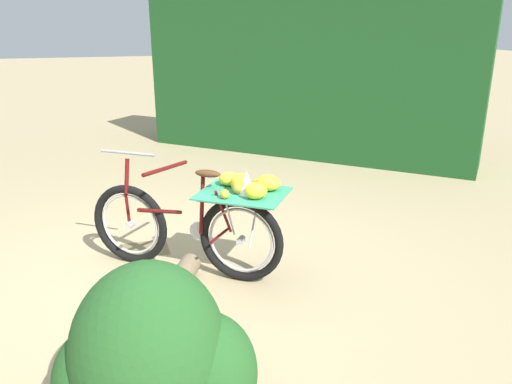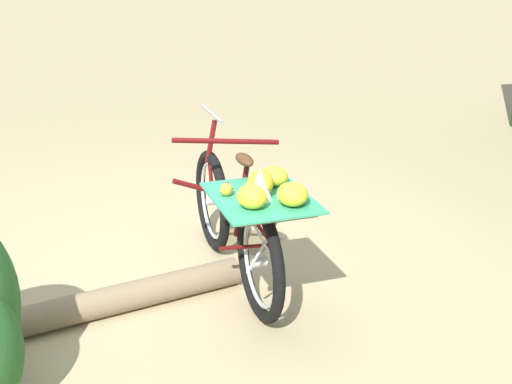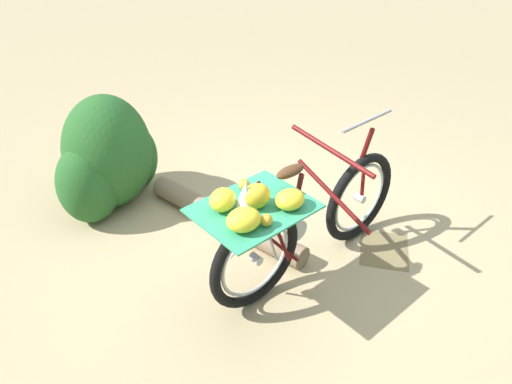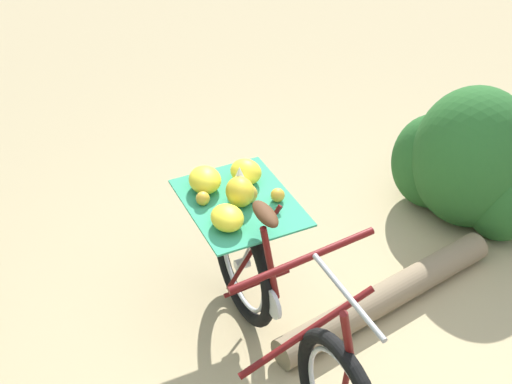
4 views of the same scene
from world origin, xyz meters
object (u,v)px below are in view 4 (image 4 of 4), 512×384
object	(u,v)px
bicycle	(273,292)
shrub_cluster	(469,165)
fallen_log	(387,296)
path_stone	(444,198)

from	to	relation	value
bicycle	shrub_cluster	distance (m)	1.78
bicycle	fallen_log	bearing A→B (deg)	93.95
shrub_cluster	path_stone	bearing A→B (deg)	153.31
fallen_log	shrub_cluster	bearing A→B (deg)	81.98
shrub_cluster	path_stone	xyz separation A→B (m)	(-0.12, 0.06, -0.35)
path_stone	fallen_log	bearing A→B (deg)	-91.29
shrub_cluster	bicycle	bearing A→B (deg)	-108.37
fallen_log	path_stone	world-z (taller)	fallen_log
fallen_log	path_stone	bearing A→B (deg)	88.71
shrub_cluster	path_stone	world-z (taller)	shrub_cluster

